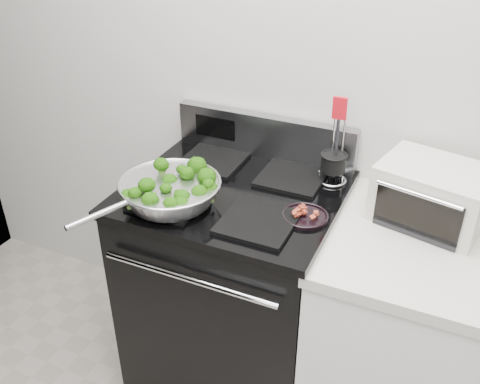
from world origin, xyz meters
The scene contains 8 objects.
back_wall centered at (0.00, 1.75, 1.35)m, with size 4.00×0.02×2.70m, color beige.
gas_range centered at (-0.30, 1.41, 0.49)m, with size 0.79×0.69×1.13m.
counter centered at (0.39, 1.41, 0.46)m, with size 0.62×0.68×0.92m.
skillet centered at (-0.46, 1.23, 1.01)m, with size 0.36×0.55×0.08m.
broccoli_pile centered at (-0.46, 1.23, 1.03)m, with size 0.29×0.29×0.10m, color black, non-canonical shape.
bacon_plate centered at (0.00, 1.34, 0.97)m, with size 0.16×0.16×0.04m.
utensil_holder centered at (0.01, 1.62, 1.01)m, with size 0.11×0.11×0.34m.
toaster_oven centered at (0.38, 1.55, 1.02)m, with size 0.41×0.34×0.20m.
Camera 1 is at (0.43, -0.14, 1.96)m, focal length 40.00 mm.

